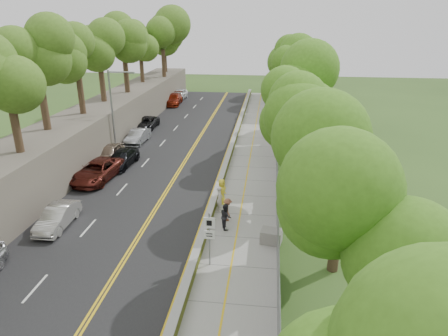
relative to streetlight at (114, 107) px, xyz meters
The scene contains 25 objects.
ground 18.08m from the streetlight, 53.23° to the right, with size 140.00×140.00×0.00m, color #33511E.
road 6.93m from the streetlight, 11.17° to the left, with size 11.20×66.00×0.04m, color black.
sidewalk 13.84m from the streetlight, ahead, with size 4.20×66.00×0.05m, color gray.
jersey_barrier 11.60m from the streetlight, ahead, with size 0.42×66.00×0.60m, color #B3C715.
rock_embankment 4.15m from the streetlight, 161.78° to the left, with size 5.00×66.00×4.00m, color #595147.
chainlink_fence 15.58m from the streetlight, ahead, with size 0.04×66.00×2.00m, color slate.
trees_embankment 6.46m from the streetlight, 158.49° to the left, with size 6.40×66.00×13.00m, color #4F7C22, non-canonical shape.
trees_fenceside 17.65m from the streetlight, ahead, with size 7.00×66.00×14.00m, color #4D8A20, non-canonical shape.
streetlight is the anchor object (origin of this frame).
signpost 20.72m from the streetlight, 55.92° to the right, with size 0.62×0.09×3.10m.
construction_barrel 17.04m from the streetlight, 26.78° to the left, with size 0.60×0.60×0.98m, color #CD3A05.
concrete_block 21.01m from the streetlight, 44.18° to the right, with size 1.21×0.91×0.81m, color slate.
car_1 14.65m from the streetlight, 84.54° to the right, with size 1.42×4.08×1.34m, color beige.
car_2 7.45m from the streetlight, 84.08° to the right, with size 2.57×5.57×1.55m, color #5A1E17.
car_3 5.15m from the streetlight, 64.09° to the right, with size 1.93×4.75×1.38m, color black.
car_4 4.26m from the streetlight, 94.44° to the right, with size 1.72×4.28×1.46m, color gray.
car_5 5.43m from the streetlight, 79.31° to the left, with size 1.51×4.34×1.43m, color #9C9FA3.
car_6 10.10m from the streetlight, 90.85° to the left, with size 2.25×4.89×1.36m, color black.
car_7 23.28m from the streetlight, 90.34° to the left, with size 2.23×5.49×1.59m, color maroon.
car_8 27.14m from the streetlight, 90.29° to the left, with size 1.94×4.82×1.64m, color white.
painter_0 15.14m from the streetlight, 40.23° to the right, with size 0.90×0.59×1.85m, color yellow.
painter_1 15.87m from the streetlight, 43.39° to the right, with size 0.64×0.42×1.77m, color beige.
painter_2 18.03m from the streetlight, 47.50° to the right, with size 0.82×0.64×1.68m, color black.
painter_3 17.29m from the streetlight, 45.05° to the right, with size 0.99×0.57×1.54m, color brown.
person_far 20.12m from the streetlight, 42.11° to the left, with size 0.97×0.40×1.66m, color black.
Camera 1 is at (3.96, -20.98, 12.62)m, focal length 32.00 mm.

